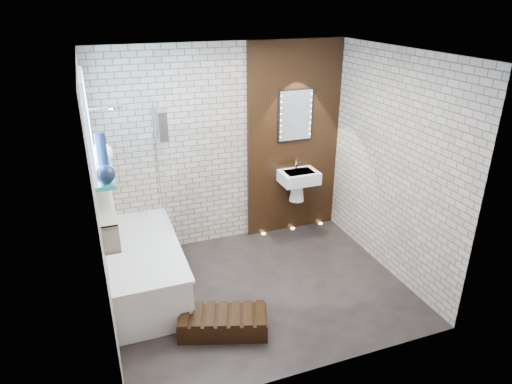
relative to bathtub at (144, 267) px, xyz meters
name	(u,v)px	position (x,y,z in m)	size (l,w,h in m)	color
ground	(261,289)	(1.22, -0.45, -0.29)	(3.20, 3.20, 0.00)	black
room_shell	(261,184)	(1.22, -0.45, 1.01)	(3.24, 3.20, 2.60)	tan
walnut_panel	(294,141)	(2.17, 0.82, 1.01)	(1.30, 0.06, 2.60)	black
clerestory_window	(91,134)	(-0.34, -0.10, 1.61)	(0.18, 1.00, 0.94)	#7FADE0
display_niche	(107,209)	(-0.31, -0.30, 0.91)	(0.14, 1.30, 0.26)	teal
bathtub	(144,267)	(0.00, 0.00, 0.00)	(0.79, 1.74, 0.70)	white
bath_screen	(162,168)	(0.35, 0.44, 0.99)	(0.01, 0.78, 1.40)	white
towel	(162,125)	(0.35, 0.18, 1.56)	(0.09, 0.24, 0.31)	black
shower_head	(115,107)	(-0.08, 0.50, 1.71)	(0.18, 0.18, 0.02)	silver
washbasin	(298,181)	(2.17, 0.62, 0.50)	(0.50, 0.36, 0.58)	white
led_mirror	(296,115)	(2.17, 0.78, 1.36)	(0.50, 0.02, 0.70)	black
walnut_step	(223,323)	(0.62, -0.98, -0.19)	(0.87, 0.39, 0.19)	black
niche_bottles	(107,214)	(-0.31, -0.31, 0.87)	(0.05, 0.69, 0.14)	#A64D19
sill_vases	(103,159)	(-0.28, -0.19, 1.38)	(0.22, 0.73, 0.41)	#141F37
floor_uplights	(293,228)	(2.17, 0.75, -0.29)	(0.96, 0.06, 0.01)	#FFD899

